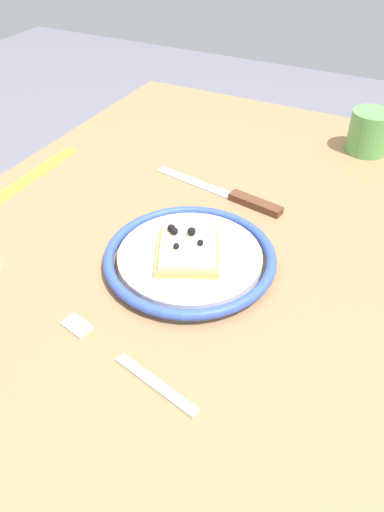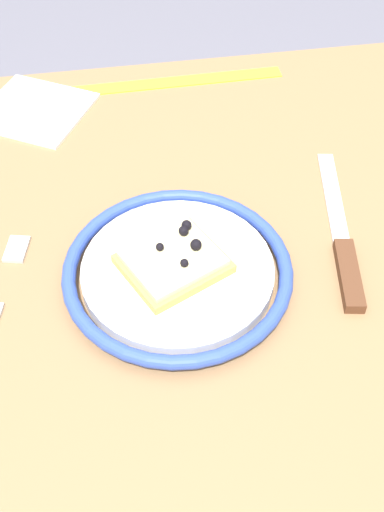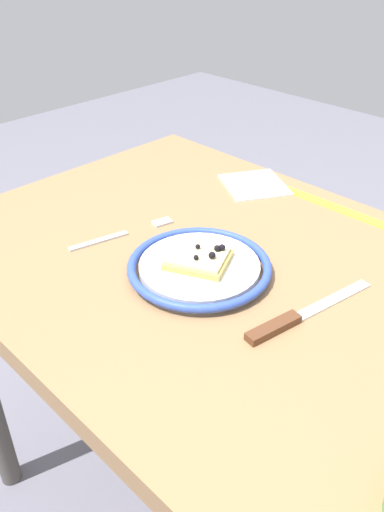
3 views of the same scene
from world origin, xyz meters
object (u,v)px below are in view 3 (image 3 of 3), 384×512
(knife, at_px, (291,320))
(fork, at_px, (123,234))
(measuring_tape, at_px, (344,210))
(dining_table, at_px, (236,315))
(plate, at_px, (199,267))
(napkin, at_px, (255,185))
(pizza_slice_near, at_px, (199,258))

(knife, bearing_deg, fork, -177.54)
(measuring_tape, bearing_deg, fork, -123.41)
(dining_table, bearing_deg, plate, -132.66)
(measuring_tape, bearing_deg, dining_table, -92.14)
(dining_table, distance_m, fork, 0.25)
(fork, xyz_separation_m, napkin, (0.04, 0.33, -0.00))
(pizza_slice_near, distance_m, knife, 0.18)
(knife, bearing_deg, dining_table, 161.98)
(pizza_slice_near, bearing_deg, napkin, 114.06)
(dining_table, relative_size, plate, 4.59)
(knife, relative_size, measuring_tape, 0.82)
(knife, xyz_separation_m, napkin, (-0.32, 0.31, -0.00))
(pizza_slice_near, bearing_deg, plate, -28.48)
(dining_table, bearing_deg, napkin, 124.99)
(plate, xyz_separation_m, knife, (0.18, 0.00, -0.01))
(plate, relative_size, fork, 1.17)
(dining_table, bearing_deg, knife, -18.02)
(pizza_slice_near, height_order, knife, pizza_slice_near)
(pizza_slice_near, xyz_separation_m, knife, (0.18, 0.00, -0.02))
(pizza_slice_near, height_order, napkin, pizza_slice_near)
(knife, distance_m, napkin, 0.45)
(knife, height_order, measuring_tape, knife)
(dining_table, xyz_separation_m, measuring_tape, (0.01, 0.30, 0.09))
(measuring_tape, relative_size, napkin, 2.25)
(knife, bearing_deg, measuring_tape, 109.92)
(dining_table, distance_m, pizza_slice_near, 0.13)
(dining_table, relative_size, fork, 5.35)
(knife, bearing_deg, pizza_slice_near, -179.28)
(plate, bearing_deg, measuring_tape, 81.55)
(fork, bearing_deg, knife, 2.46)
(knife, height_order, fork, knife)
(dining_table, height_order, pizza_slice_near, pizza_slice_near)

